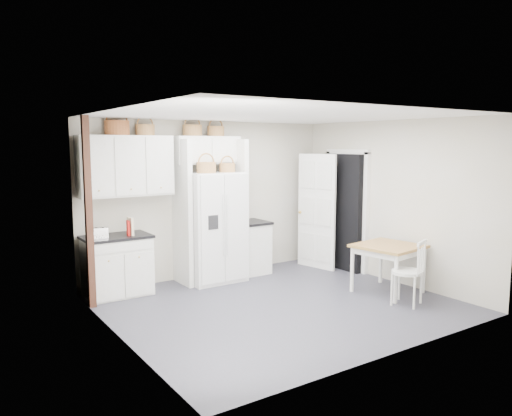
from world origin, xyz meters
TOP-DOWN VIEW (x-y plane):
  - floor at (0.00, 0.00)m, footprint 4.50×4.50m
  - ceiling at (0.00, 0.00)m, footprint 4.50×4.50m
  - wall_back at (0.00, 2.00)m, footprint 4.50×0.00m
  - wall_left at (-2.25, 0.00)m, footprint 0.00×4.00m
  - wall_right at (2.25, 0.00)m, footprint 0.00×4.00m
  - refrigerator at (-0.15, 1.63)m, footprint 0.92×0.74m
  - base_cab_left at (-1.72, 1.70)m, footprint 0.92×0.58m
  - base_cab_right at (0.63, 1.70)m, footprint 0.49×0.59m
  - dining_table at (1.70, -0.43)m, footprint 0.99×0.99m
  - windsor_chair at (1.47, -0.97)m, footprint 0.58×0.55m
  - counter_left at (-1.72, 1.70)m, footprint 0.96×0.62m
  - counter_right at (0.63, 1.70)m, footprint 0.53×0.63m
  - toaster at (-1.99, 1.61)m, footprint 0.24×0.16m
  - cookbook_red at (-1.57, 1.62)m, footprint 0.06×0.15m
  - cookbook_cream at (-1.53, 1.62)m, footprint 0.05×0.18m
  - basket_upper_b at (-1.61, 1.83)m, footprint 0.36×0.36m
  - basket_upper_c at (-1.18, 1.83)m, footprint 0.29×0.29m
  - basket_bridge_a at (-0.39, 1.83)m, footprint 0.31×0.31m
  - basket_bridge_b at (0.03, 1.83)m, footprint 0.28×0.28m
  - basket_fridge_a at (-0.31, 1.53)m, footprint 0.31×0.31m
  - basket_fridge_b at (0.07, 1.53)m, footprint 0.26×0.26m
  - upper_cabinet at (-1.50, 1.83)m, footprint 1.40×0.34m
  - bridge_cabinet at (-0.15, 1.83)m, footprint 1.12×0.34m
  - fridge_panel_left at (-0.66, 1.70)m, footprint 0.08×0.60m
  - fridge_panel_right at (0.36, 1.70)m, footprint 0.08×0.60m
  - trim_post at (-2.20, 1.35)m, footprint 0.09×0.09m
  - doorway_void at (2.16, 1.00)m, footprint 0.18×0.85m
  - door_slab at (1.80, 1.33)m, footprint 0.21×0.79m

SIDE VIEW (x-z plane):
  - floor at x=0.00m, z-range 0.00..0.00m
  - dining_table at x=1.70m, z-range 0.00..0.73m
  - base_cab_left at x=-1.72m, z-range 0.00..0.86m
  - base_cab_right at x=0.63m, z-range 0.00..0.86m
  - windsor_chair at x=1.47m, z-range 0.00..0.93m
  - counter_left at x=-1.72m, z-range 0.86..0.89m
  - counter_right at x=0.63m, z-range 0.86..0.90m
  - refrigerator at x=-0.15m, z-range 0.00..1.78m
  - toaster at x=-1.99m, z-range 0.89..1.05m
  - cookbook_red at x=-1.57m, z-range 0.89..1.11m
  - cookbook_cream at x=-1.53m, z-range 0.89..1.15m
  - doorway_void at x=2.16m, z-range 0.00..2.05m
  - door_slab at x=1.80m, z-range 0.00..2.05m
  - fridge_panel_left at x=-0.66m, z-range 0.00..2.30m
  - fridge_panel_right at x=0.36m, z-range 0.00..2.30m
  - wall_back at x=0.00m, z-range -0.95..3.55m
  - wall_left at x=-2.25m, z-range -0.70..3.30m
  - wall_right at x=2.25m, z-range -0.70..3.30m
  - trim_post at x=-2.20m, z-range 0.00..2.60m
  - basket_fridge_b at x=0.07m, z-range 1.78..1.92m
  - basket_fridge_a at x=-0.31m, z-range 1.78..1.94m
  - upper_cabinet at x=-1.50m, z-range 1.45..2.35m
  - bridge_cabinet at x=-0.15m, z-range 1.90..2.35m
  - basket_bridge_b at x=0.03m, z-range 2.35..2.51m
  - basket_upper_c at x=-1.18m, z-range 2.35..2.52m
  - basket_bridge_a at x=-0.39m, z-range 2.35..2.53m
  - basket_upper_b at x=-1.61m, z-range 2.35..2.56m
  - ceiling at x=0.00m, z-range 2.60..2.60m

